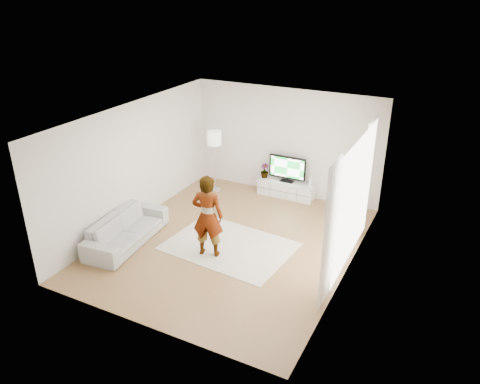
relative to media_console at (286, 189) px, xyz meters
The scene contains 17 objects.
floor 2.78m from the media_console, 93.17° to the right, with size 6.00×6.00×0.00m, color #AA794C.
ceiling 3.79m from the media_console, 93.17° to the right, with size 6.00×6.00×0.00m, color white.
wall_left 4.01m from the media_console, 133.82° to the right, with size 0.02×6.00×2.80m, color silver.
wall_right 3.82m from the media_console, 49.68° to the right, with size 0.02×6.00×2.80m, color silver.
wall_back 1.22m from the media_console, 123.12° to the left, with size 5.00×0.02×2.80m, color silver.
wall_front 5.89m from the media_console, 91.52° to the right, with size 5.00×0.02×2.80m, color silver.
window 3.61m from the media_console, 46.65° to the right, with size 0.01×2.60×2.50m, color white.
curtain_near 4.53m from the media_console, 59.17° to the right, with size 0.04×0.70×2.60m, color white.
curtain_far 2.78m from the media_console, 27.41° to the right, with size 0.04×0.70×2.60m, color white.
media_console is the anchor object (origin of this frame).
television 0.58m from the media_console, 90.00° to the left, with size 0.99×0.19×0.69m.
game_console 0.72m from the media_console, ahead, with size 0.07×0.16×0.21m.
potted_plant 0.75m from the media_console, behind, with size 0.21×0.21×0.38m, color #3F7238.
rug 2.93m from the media_console, 92.54° to the right, with size 2.59×1.87×0.01m, color beige.
player 3.46m from the media_console, 96.17° to the right, with size 0.64×0.42×1.75m, color #334772.
sofa 4.35m from the media_console, 120.19° to the right, with size 2.16×0.84×0.63m, color #B5B4B0.
floor_lamp 2.26m from the media_console, 165.53° to the right, with size 0.37×0.37×1.65m.
Camera 1 is at (4.14, -7.73, 5.22)m, focal length 35.00 mm.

